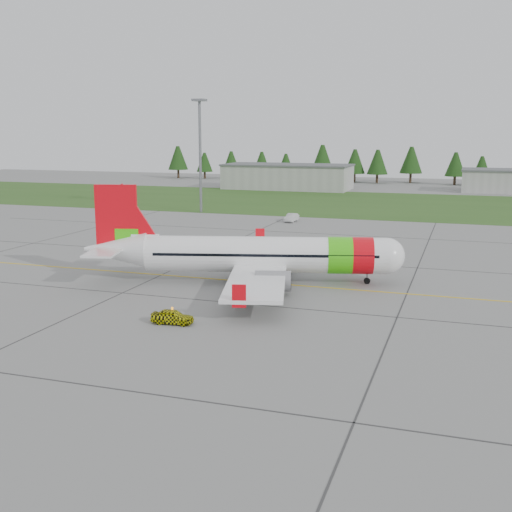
% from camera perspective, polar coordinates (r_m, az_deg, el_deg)
% --- Properties ---
extents(ground, '(320.00, 320.00, 0.00)m').
position_cam_1_polar(ground, '(54.76, 1.95, -4.54)').
color(ground, gray).
rests_on(ground, ground).
extents(aircraft, '(31.07, 29.26, 9.59)m').
position_cam_1_polar(aircraft, '(62.97, 0.17, 0.11)').
color(aircraft, white).
rests_on(aircraft, ground).
extents(follow_me_car, '(1.26, 1.44, 3.34)m').
position_cam_1_polar(follow_me_car, '(50.03, -7.47, -4.16)').
color(follow_me_car, '#F9F90D').
rests_on(follow_me_car, ground).
extents(service_van, '(1.50, 1.43, 4.09)m').
position_cam_1_polar(service_van, '(106.06, 3.18, 4.16)').
color(service_van, silver).
rests_on(service_van, ground).
extents(grass_strip, '(320.00, 50.00, 0.03)m').
position_cam_1_polar(grass_strip, '(134.25, 11.99, 4.51)').
color(grass_strip, '#30561E').
rests_on(grass_strip, ground).
extents(taxi_guideline, '(120.00, 0.25, 0.02)m').
position_cam_1_polar(taxi_guideline, '(62.23, 4.05, -2.64)').
color(taxi_guideline, gold).
rests_on(taxi_guideline, ground).
extents(hangar_west, '(32.00, 14.00, 6.00)m').
position_cam_1_polar(hangar_west, '(167.18, 2.83, 7.00)').
color(hangar_west, '#A8A8A3').
rests_on(hangar_west, ground).
extents(floodlight_mast, '(0.50, 0.50, 20.00)m').
position_cam_1_polar(floodlight_mast, '(118.40, -4.98, 8.71)').
color(floodlight_mast, slate).
rests_on(floodlight_mast, ground).
extents(treeline, '(160.00, 8.00, 10.00)m').
position_cam_1_polar(treeline, '(189.44, 14.03, 7.77)').
color(treeline, '#1C3F14').
rests_on(treeline, ground).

